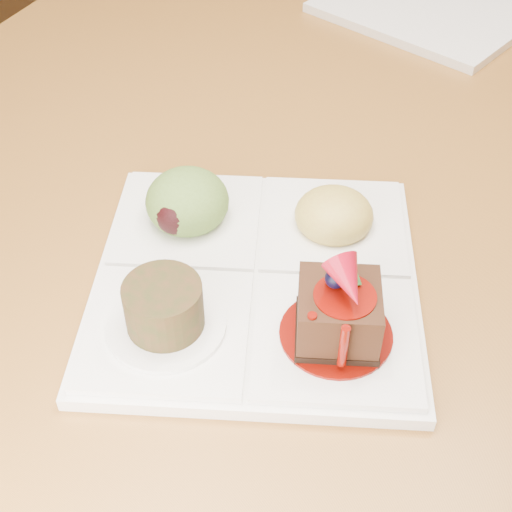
% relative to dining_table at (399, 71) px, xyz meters
% --- Properties ---
extents(ground, '(6.00, 6.00, 0.00)m').
position_rel_dining_table_xyz_m(ground, '(0.00, 0.00, -0.68)').
color(ground, '#4F3216').
extents(dining_table, '(1.00, 1.80, 0.75)m').
position_rel_dining_table_xyz_m(dining_table, '(0.00, 0.00, 0.00)').
color(dining_table, '#986327').
rests_on(dining_table, ground).
extents(sampler_plate, '(0.35, 0.35, 0.10)m').
position_rel_dining_table_xyz_m(sampler_plate, '(0.01, -0.52, 0.09)').
color(sampler_plate, white).
rests_on(sampler_plate, dining_table).
extents(second_plate, '(0.33, 0.33, 0.01)m').
position_rel_dining_table_xyz_m(second_plate, '(0.02, 0.07, 0.07)').
color(second_plate, white).
rests_on(second_plate, dining_table).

